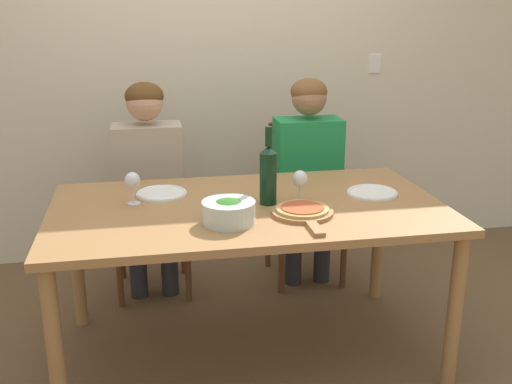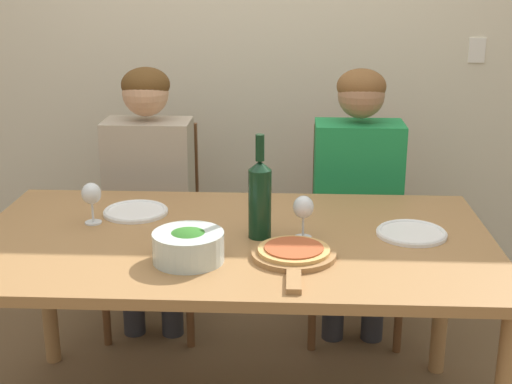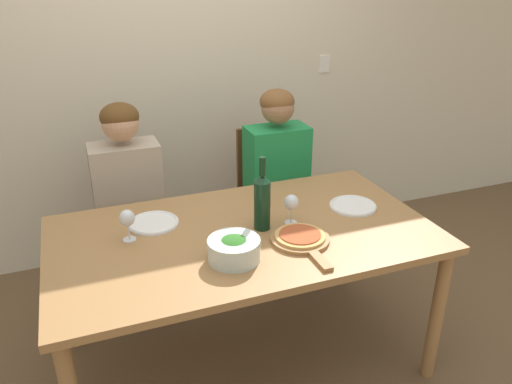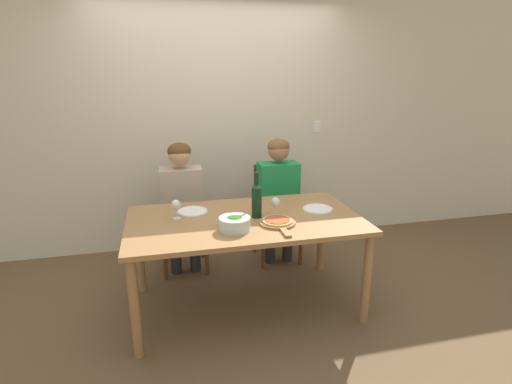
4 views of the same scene
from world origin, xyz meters
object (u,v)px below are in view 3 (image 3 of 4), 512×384
(wine_bottle, at_px, (262,201))
(wine_glass_right, at_px, (291,204))
(person_man, at_px, (278,167))
(person_woman, at_px, (128,189))
(dinner_plate_left, at_px, (154,223))
(wine_glass_left, at_px, (127,220))
(broccoli_bowl, at_px, (234,249))
(dinner_plate_right, at_px, (353,206))
(chair_left, at_px, (130,217))
(chair_right, at_px, (270,194))
(pizza_on_board, at_px, (301,239))

(wine_bottle, xyz_separation_m, wine_glass_right, (0.15, -0.01, -0.04))
(wine_glass_right, bearing_deg, person_man, 71.41)
(person_woman, bearing_deg, dinner_plate_left, -84.12)
(person_woman, relative_size, wine_glass_left, 8.16)
(wine_bottle, height_order, dinner_plate_left, wine_bottle)
(wine_bottle, height_order, broccoli_bowl, wine_bottle)
(dinner_plate_right, bearing_deg, person_woman, 146.32)
(chair_left, bearing_deg, person_woman, -90.00)
(wine_bottle, bearing_deg, chair_right, 65.00)
(wine_glass_left, xyz_separation_m, wine_glass_right, (0.75, -0.11, 0.00))
(chair_left, height_order, person_woman, person_woman)
(chair_left, height_order, chair_right, same)
(dinner_plate_left, relative_size, dinner_plate_right, 1.00)
(person_man, bearing_deg, chair_left, 173.03)
(pizza_on_board, xyz_separation_m, wine_glass_right, (0.03, 0.18, 0.09))
(person_woman, relative_size, broccoli_bowl, 5.50)
(chair_left, distance_m, wine_glass_left, 0.83)
(person_woman, height_order, wine_glass_left, person_woman)
(wine_bottle, xyz_separation_m, broccoli_bowl, (-0.21, -0.22, -0.09))
(person_woman, height_order, wine_glass_right, person_woman)
(broccoli_bowl, relative_size, wine_glass_left, 1.48)
(chair_left, relative_size, wine_glass_right, 6.26)
(person_woman, xyz_separation_m, wine_bottle, (0.53, -0.74, 0.16))
(chair_left, bearing_deg, person_man, -6.97)
(pizza_on_board, bearing_deg, dinner_plate_right, 29.11)
(person_man, xyz_separation_m, dinner_plate_right, (0.12, -0.70, 0.03))
(person_man, height_order, wine_glass_left, person_man)
(broccoli_bowl, bearing_deg, person_man, 57.48)
(dinner_plate_left, relative_size, wine_glass_left, 1.59)
(person_man, height_order, broccoli_bowl, person_man)
(wine_glass_left, bearing_deg, broccoli_bowl, -39.71)
(wine_bottle, height_order, pizza_on_board, wine_bottle)
(dinner_plate_left, bearing_deg, wine_bottle, -24.78)
(broccoli_bowl, relative_size, wine_glass_right, 1.48)
(wine_bottle, bearing_deg, dinner_plate_right, 4.61)
(broccoli_bowl, xyz_separation_m, pizza_on_board, (0.33, 0.04, -0.03))
(dinner_plate_left, xyz_separation_m, wine_glass_right, (0.62, -0.23, 0.10))
(pizza_on_board, relative_size, wine_glass_right, 2.71)
(person_woman, height_order, person_man, same)
(broccoli_bowl, height_order, wine_glass_left, wine_glass_left)
(chair_left, xyz_separation_m, pizza_on_board, (0.64, -1.03, 0.27))
(chair_left, relative_size, wine_glass_left, 6.26)
(person_man, distance_m, wine_bottle, 0.85)
(person_woman, xyz_separation_m, pizza_on_board, (0.64, -0.92, 0.03))
(dinner_plate_right, bearing_deg, wine_glass_left, 176.72)
(dinner_plate_left, xyz_separation_m, wine_glass_left, (-0.13, -0.11, 0.10))
(wine_bottle, relative_size, broccoli_bowl, 1.59)
(person_man, relative_size, pizza_on_board, 3.01)
(chair_right, distance_m, pizza_on_board, 1.10)
(chair_left, xyz_separation_m, chair_right, (0.92, 0.00, 0.00))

